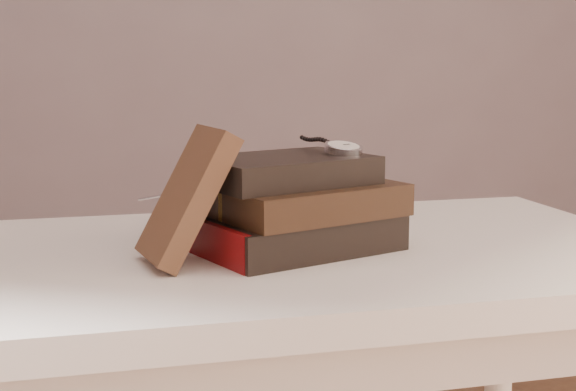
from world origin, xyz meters
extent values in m
cube|color=white|center=(0.00, 0.35, 0.73)|extent=(1.00, 0.60, 0.04)
cube|color=white|center=(0.00, 0.35, 0.67)|extent=(0.88, 0.49, 0.08)
cube|color=black|center=(-0.02, 0.34, 0.77)|extent=(0.30, 0.25, 0.05)
cube|color=beige|center=(-0.01, 0.34, 0.77)|extent=(0.29, 0.23, 0.04)
cube|color=gold|center=(-0.14, 0.32, 0.77)|extent=(0.01, 0.01, 0.05)
cube|color=maroon|center=(-0.13, 0.29, 0.77)|extent=(0.06, 0.16, 0.05)
cube|color=black|center=(0.00, 0.33, 0.82)|extent=(0.28, 0.23, 0.04)
cube|color=beige|center=(0.00, 0.33, 0.82)|extent=(0.27, 0.22, 0.03)
cube|color=gold|center=(-0.12, 0.32, 0.82)|extent=(0.01, 0.01, 0.04)
cube|color=black|center=(-0.03, 0.34, 0.86)|extent=(0.26, 0.22, 0.04)
cube|color=beige|center=(-0.03, 0.34, 0.86)|extent=(0.25, 0.21, 0.03)
cube|color=gold|center=(-0.14, 0.33, 0.86)|extent=(0.01, 0.01, 0.04)
cube|color=#3F2518|center=(-0.17, 0.29, 0.84)|extent=(0.13, 0.13, 0.17)
cylinder|color=silver|center=(0.05, 0.34, 0.88)|extent=(0.07, 0.07, 0.02)
cylinder|color=white|center=(0.05, 0.34, 0.89)|extent=(0.06, 0.06, 0.01)
torus|color=silver|center=(0.05, 0.34, 0.89)|extent=(0.06, 0.06, 0.01)
cylinder|color=silver|center=(0.04, 0.37, 0.88)|extent=(0.01, 0.01, 0.01)
cube|color=black|center=(0.05, 0.35, 0.89)|extent=(0.01, 0.01, 0.00)
cube|color=black|center=(0.06, 0.34, 0.89)|extent=(0.01, 0.00, 0.00)
sphere|color=black|center=(0.04, 0.38, 0.89)|extent=(0.01, 0.01, 0.01)
sphere|color=black|center=(0.04, 0.39, 0.89)|extent=(0.01, 0.01, 0.01)
sphere|color=black|center=(0.04, 0.40, 0.89)|extent=(0.01, 0.01, 0.01)
sphere|color=black|center=(0.04, 0.41, 0.89)|extent=(0.01, 0.01, 0.01)
sphere|color=black|center=(0.04, 0.41, 0.89)|extent=(0.01, 0.01, 0.01)
sphere|color=black|center=(0.03, 0.42, 0.89)|extent=(0.01, 0.01, 0.01)
sphere|color=black|center=(0.03, 0.43, 0.89)|extent=(0.01, 0.01, 0.01)
sphere|color=black|center=(0.03, 0.44, 0.89)|extent=(0.01, 0.01, 0.01)
sphere|color=black|center=(0.03, 0.45, 0.89)|extent=(0.01, 0.01, 0.01)
sphere|color=black|center=(0.03, 0.46, 0.89)|extent=(0.01, 0.01, 0.01)
sphere|color=black|center=(0.03, 0.47, 0.89)|extent=(0.01, 0.01, 0.01)
torus|color=silver|center=(-0.16, 0.37, 0.82)|extent=(0.05, 0.03, 0.05)
torus|color=silver|center=(-0.10, 0.39, 0.82)|extent=(0.05, 0.03, 0.05)
cylinder|color=silver|center=(-0.13, 0.38, 0.83)|extent=(0.02, 0.01, 0.00)
cylinder|color=silver|center=(-0.20, 0.42, 0.82)|extent=(0.04, 0.11, 0.03)
cylinder|color=silver|center=(-0.10, 0.45, 0.82)|extent=(0.04, 0.11, 0.03)
camera|label=1|loc=(-0.30, -0.71, 1.01)|focal=50.72mm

